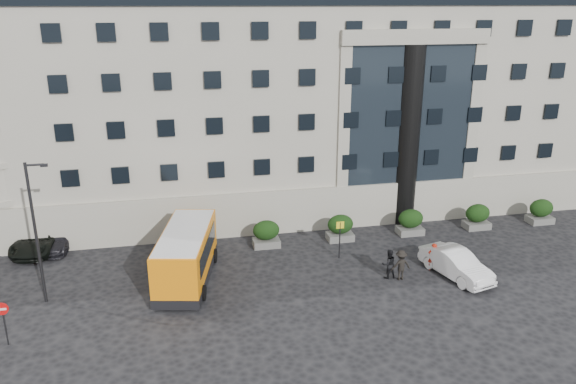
# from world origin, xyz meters

# --- Properties ---
(ground) EXTENTS (120.00, 120.00, 0.00)m
(ground) POSITION_xyz_m (0.00, 0.00, 0.00)
(ground) COLOR black
(ground) RESTS_ON ground
(civic_building) EXTENTS (44.00, 24.00, 18.00)m
(civic_building) POSITION_xyz_m (6.00, 22.00, 9.00)
(civic_building) COLOR gray
(civic_building) RESTS_ON ground
(entrance_column) EXTENTS (1.80, 1.80, 13.00)m
(entrance_column) POSITION_xyz_m (12.00, 10.30, 6.50)
(entrance_column) COLOR black
(entrance_column) RESTS_ON ground
(hedge_a) EXTENTS (1.80, 1.26, 1.84)m
(hedge_a) POSITION_xyz_m (-4.00, 7.80, 0.93)
(hedge_a) COLOR #555552
(hedge_a) RESTS_ON ground
(hedge_b) EXTENTS (1.80, 1.26, 1.84)m
(hedge_b) POSITION_xyz_m (1.20, 7.80, 0.93)
(hedge_b) COLOR #555552
(hedge_b) RESTS_ON ground
(hedge_c) EXTENTS (1.80, 1.26, 1.84)m
(hedge_c) POSITION_xyz_m (6.40, 7.80, 0.93)
(hedge_c) COLOR #555552
(hedge_c) RESTS_ON ground
(hedge_d) EXTENTS (1.80, 1.26, 1.84)m
(hedge_d) POSITION_xyz_m (11.60, 7.80, 0.93)
(hedge_d) COLOR #555552
(hedge_d) RESTS_ON ground
(hedge_e) EXTENTS (1.80, 1.26, 1.84)m
(hedge_e) POSITION_xyz_m (16.80, 7.80, 0.93)
(hedge_e) COLOR #555552
(hedge_e) RESTS_ON ground
(hedge_f) EXTENTS (1.80, 1.26, 1.84)m
(hedge_f) POSITION_xyz_m (22.00, 7.80, 0.93)
(hedge_f) COLOR #555552
(hedge_f) RESTS_ON ground
(street_lamp) EXTENTS (1.16, 0.18, 8.00)m
(street_lamp) POSITION_xyz_m (-11.94, 3.00, 4.37)
(street_lamp) COLOR #262628
(street_lamp) RESTS_ON ground
(bus_stop_sign) EXTENTS (0.50, 0.08, 2.52)m
(bus_stop_sign) POSITION_xyz_m (5.50, 5.00, 1.73)
(bus_stop_sign) COLOR #262628
(bus_stop_sign) RESTS_ON ground
(no_entry_sign) EXTENTS (0.64, 0.16, 2.32)m
(no_entry_sign) POSITION_xyz_m (-13.00, -1.04, 1.65)
(no_entry_sign) COLOR #262628
(no_entry_sign) RESTS_ON ground
(minibus) EXTENTS (4.14, 7.90, 3.14)m
(minibus) POSITION_xyz_m (-4.22, 3.96, 1.73)
(minibus) COLOR orange
(minibus) RESTS_ON ground
(red_truck) EXTENTS (2.81, 5.77, 3.08)m
(red_truck) POSITION_xyz_m (-15.77, 15.20, 1.57)
(red_truck) COLOR maroon
(red_truck) RESTS_ON ground
(parked_car_c) EXTENTS (2.54, 4.76, 1.31)m
(parked_car_c) POSITION_xyz_m (-12.49, 10.46, 0.66)
(parked_car_c) COLOR black
(parked_car_c) RESTS_ON ground
(parked_car_d) EXTENTS (3.50, 6.01, 1.57)m
(parked_car_d) POSITION_xyz_m (-13.64, 10.50, 0.79)
(parked_car_d) COLOR black
(parked_car_d) RESTS_ON ground
(white_taxi) EXTENTS (2.98, 5.26, 1.64)m
(white_taxi) POSITION_xyz_m (11.62, 1.13, 0.82)
(white_taxi) COLOR white
(white_taxi) RESTS_ON ground
(pedestrian_a) EXTENTS (0.67, 0.46, 1.77)m
(pedestrian_a) POSITION_xyz_m (10.65, 2.22, 0.89)
(pedestrian_a) COLOR #A02010
(pedestrian_a) RESTS_ON ground
(pedestrian_b) EXTENTS (0.93, 0.75, 1.83)m
(pedestrian_b) POSITION_xyz_m (7.58, 1.77, 0.92)
(pedestrian_b) COLOR black
(pedestrian_b) RESTS_ON ground
(pedestrian_c) EXTENTS (1.25, 0.77, 1.87)m
(pedestrian_c) POSITION_xyz_m (8.21, 1.44, 0.93)
(pedestrian_c) COLOR black
(pedestrian_c) RESTS_ON ground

